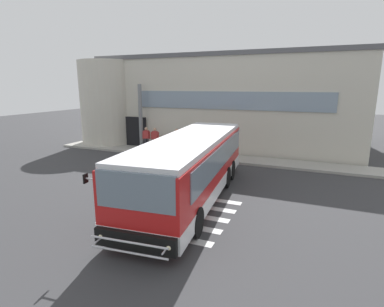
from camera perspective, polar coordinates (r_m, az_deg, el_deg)
ground_plane at (r=16.33m, az=-3.13°, el=-4.41°), size 80.00×90.00×0.02m
bay_paint_stripes at (r=11.96m, az=-3.32°, el=-10.93°), size 4.40×3.96×0.01m
terminal_building at (r=26.72m, az=6.52°, el=9.90°), size 21.41×13.80×7.03m
boarding_curb at (r=20.57m, az=2.72°, el=-0.54°), size 23.61×2.00×0.15m
entry_support_column at (r=23.13m, az=-9.69°, el=6.92°), size 0.28×0.28×4.75m
bus_main_foreground at (r=12.89m, az=-0.20°, el=-2.87°), size 3.57×10.81×2.70m
passenger_near_column at (r=22.42m, az=-8.61°, el=3.05°), size 0.58×0.30×1.68m
passenger_by_doorway at (r=22.04m, az=-7.00°, el=2.94°), size 0.56×0.34×1.68m
passenger_at_curb_edge at (r=21.50m, az=-2.93°, el=2.86°), size 0.52×0.50×1.68m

